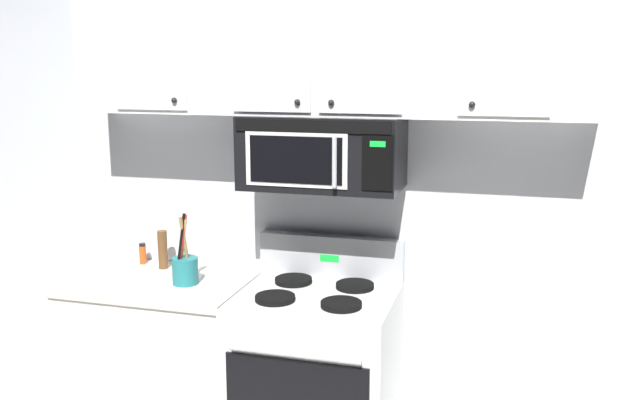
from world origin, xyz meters
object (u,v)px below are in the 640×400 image
at_px(over_range_microwave, 323,152).
at_px(spice_jar, 143,254).
at_px(stove_range, 316,377).
at_px(salt_shaker, 183,263).
at_px(utensil_crock_teal, 185,268).
at_px(pepper_mill, 163,250).

relative_size(over_range_microwave, spice_jar, 6.51).
relative_size(stove_range, salt_shaker, 11.48).
bearing_deg(utensil_crock_teal, salt_shaker, 120.35).
bearing_deg(salt_shaker, stove_range, -11.19).
xyz_separation_m(stove_range, pepper_mill, (-0.92, 0.18, 0.54)).
distance_m(over_range_microwave, salt_shaker, 1.01).
xyz_separation_m(salt_shaker, pepper_mill, (-0.13, 0.03, 0.06)).
bearing_deg(over_range_microwave, salt_shaker, 177.12).
relative_size(stove_range, utensil_crock_teal, 3.06).
bearing_deg(spice_jar, over_range_microwave, -6.14).
relative_size(salt_shaker, pepper_mill, 0.47).
distance_m(salt_shaker, spice_jar, 0.29).
xyz_separation_m(stove_range, utensil_crock_teal, (-0.68, -0.03, 0.51)).
distance_m(stove_range, salt_shaker, 0.94).
height_order(utensil_crock_teal, salt_shaker, utensil_crock_teal).
bearing_deg(salt_shaker, over_range_microwave, -2.88).
bearing_deg(utensil_crock_teal, over_range_microwave, 12.14).
bearing_deg(pepper_mill, stove_range, -11.28).
relative_size(stove_range, pepper_mill, 5.37).
bearing_deg(over_range_microwave, pepper_mill, 175.83).
height_order(stove_range, spice_jar, stove_range).
xyz_separation_m(salt_shaker, spice_jar, (-0.28, 0.08, 0.01)).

